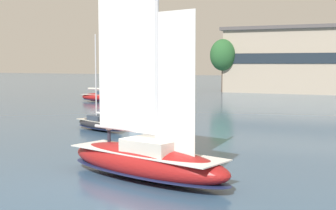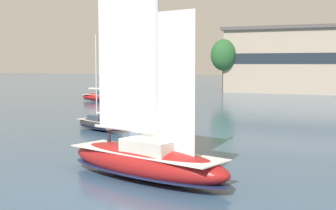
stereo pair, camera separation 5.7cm
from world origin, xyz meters
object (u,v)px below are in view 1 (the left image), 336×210
(sailboat_moored_mid_channel, at_px, (100,124))
(sailboat_moored_far_slip, at_px, (103,97))
(sailboat_moored_near_marina, at_px, (144,101))
(tree_shore_center, at_px, (223,55))
(sailboat_main, at_px, (146,157))

(sailboat_moored_mid_channel, relative_size, sailboat_moored_far_slip, 0.77)
(sailboat_moored_near_marina, bearing_deg, sailboat_moored_mid_channel, -73.35)
(tree_shore_center, xyz_separation_m, sailboat_moored_far_slip, (-10.21, -30.63, -7.02))
(sailboat_moored_far_slip, bearing_deg, sailboat_moored_mid_channel, -58.89)
(sailboat_moored_near_marina, relative_size, sailboat_moored_mid_channel, 1.09)
(sailboat_moored_near_marina, xyz_separation_m, sailboat_moored_mid_channel, (6.67, -22.31, -0.21))
(tree_shore_center, xyz_separation_m, sailboat_main, (18.14, -72.19, -6.64))
(sailboat_moored_mid_channel, bearing_deg, sailboat_moored_near_marina, 106.65)
(sailboat_moored_near_marina, xyz_separation_m, sailboat_moored_far_slip, (-9.67, 4.77, -0.03))
(sailboat_moored_mid_channel, xyz_separation_m, sailboat_moored_far_slip, (-16.34, 27.08, 0.18))
(sailboat_main, relative_size, sailboat_moored_mid_channel, 1.68)
(sailboat_main, relative_size, sailboat_moored_far_slip, 1.28)
(tree_shore_center, distance_m, sailboat_moored_near_marina, 36.09)
(sailboat_main, bearing_deg, sailboat_moored_far_slip, 124.30)
(tree_shore_center, xyz_separation_m, sailboat_moored_mid_channel, (6.13, -57.71, -7.20))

